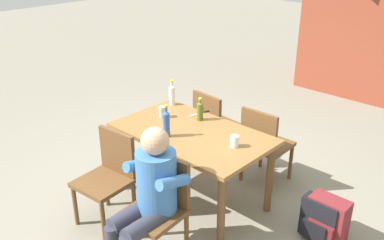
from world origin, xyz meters
name	(u,v)px	position (x,y,z in m)	size (l,w,h in m)	color
ground_plane	(192,198)	(0.00, 0.00, 0.00)	(24.00, 24.00, 0.00)	gray
dining_table	(192,141)	(0.00, 0.00, 0.66)	(1.50, 0.88, 0.76)	olive
chair_near_right	(160,203)	(0.33, -0.74, 0.49)	(0.48, 0.48, 0.87)	brown
chair_far_left	(214,123)	(-0.34, 0.74, 0.49)	(0.48, 0.48, 0.87)	brown
chair_near_left	(109,173)	(-0.35, -0.74, 0.49)	(0.48, 0.48, 0.87)	brown
chair_far_right	(264,142)	(0.34, 0.74, 0.49)	(0.45, 0.45, 0.87)	brown
person_in_white_shirt	(149,192)	(0.34, -0.85, 0.66)	(0.47, 0.61, 1.18)	#3D70B2
bottle_blue	(166,123)	(-0.10, -0.24, 0.90)	(0.06, 0.06, 0.32)	#2D56A3
bottle_clear	(172,94)	(-0.62, 0.35, 0.88)	(0.06, 0.06, 0.28)	white
bottle_olive	(200,110)	(-0.13, 0.25, 0.87)	(0.06, 0.06, 0.24)	#566623
cup_steel	(162,112)	(-0.45, 0.04, 0.82)	(0.07, 0.07, 0.12)	#B2B7BC
cup_white	(235,141)	(0.48, 0.03, 0.82)	(0.08, 0.08, 0.11)	white
table_knife	(201,113)	(-0.23, 0.38, 0.77)	(0.08, 0.24, 0.01)	silver
backpack_by_near_side	(327,220)	(1.28, 0.37, 0.19)	(0.34, 0.25, 0.40)	maroon
backpack_by_far_side	(320,220)	(1.23, 0.33, 0.18)	(0.33, 0.21, 0.38)	black
brick_kiosk	(370,3)	(-0.24, 4.55, 1.41)	(1.85, 1.83, 2.68)	brown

